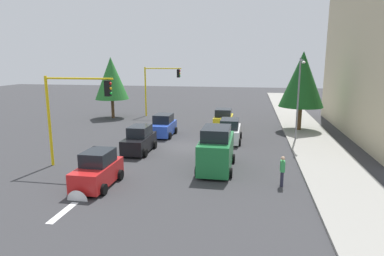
% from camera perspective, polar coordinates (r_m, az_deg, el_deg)
% --- Properties ---
extents(ground_plane, '(120.00, 120.00, 0.00)m').
position_cam_1_polar(ground_plane, '(26.57, -1.70, -3.31)').
color(ground_plane, '#353538').
extents(sidewalk_kerb, '(80.00, 4.00, 0.15)m').
position_cam_1_polar(sidewalk_kerb, '(31.31, 19.47, -1.54)').
color(sidewalk_kerb, gray).
rests_on(sidewalk_kerb, ground).
extents(lane_arrow_near, '(2.40, 1.10, 1.10)m').
position_cam_1_polar(lane_arrow_near, '(17.35, -19.91, -12.36)').
color(lane_arrow_near, silver).
rests_on(lane_arrow_near, ground).
extents(traffic_signal_near_right, '(0.36, 4.59, 5.87)m').
position_cam_1_polar(traffic_signal_near_right, '(22.23, -19.71, 3.95)').
color(traffic_signal_near_right, yellow).
rests_on(traffic_signal_near_right, ground).
extents(traffic_signal_far_right, '(0.36, 4.59, 5.97)m').
position_cam_1_polar(traffic_signal_far_right, '(40.73, -5.65, 7.87)').
color(traffic_signal_far_right, yellow).
rests_on(traffic_signal_far_right, ground).
extents(street_lamp_curbside, '(2.15, 0.28, 7.00)m').
position_cam_1_polar(street_lamp_curbside, '(29.10, 17.93, 6.15)').
color(street_lamp_curbside, slate).
rests_on(street_lamp_curbside, ground).
extents(tree_opposite_side, '(3.92, 3.92, 7.15)m').
position_cam_1_polar(tree_opposite_side, '(40.60, -13.68, 8.27)').
color(tree_opposite_side, brown).
rests_on(tree_opposite_side, ground).
extents(tree_roadside_mid, '(4.19, 4.19, 7.65)m').
position_cam_1_polar(tree_roadside_mid, '(33.50, 18.39, 7.93)').
color(tree_roadside_mid, brown).
rests_on(tree_roadside_mid, ground).
extents(delivery_van_green, '(4.80, 2.22, 2.77)m').
position_cam_1_polar(delivery_van_green, '(21.08, 4.21, -3.72)').
color(delivery_van_green, '#1E7238').
rests_on(delivery_van_green, ground).
extents(car_white, '(4.06, 2.00, 1.98)m').
position_cam_1_polar(car_white, '(28.32, 6.49, -0.57)').
color(car_white, white).
rests_on(car_white, ground).
extents(car_black, '(3.89, 1.93, 1.98)m').
position_cam_1_polar(car_black, '(25.35, -9.02, -2.10)').
color(car_black, black).
rests_on(car_black, ground).
extents(car_blue, '(3.73, 2.06, 1.98)m').
position_cam_1_polar(car_blue, '(30.45, -4.98, 0.32)').
color(car_blue, blue).
rests_on(car_blue, ground).
extents(car_yellow, '(3.65, 2.10, 1.98)m').
position_cam_1_polar(car_yellow, '(34.04, 5.41, 1.52)').
color(car_yellow, yellow).
rests_on(car_yellow, ground).
extents(car_red, '(3.61, 1.92, 1.98)m').
position_cam_1_polar(car_red, '(19.12, -15.88, -7.00)').
color(car_red, red).
rests_on(car_red, ground).
extents(pedestrian_crossing, '(0.40, 0.24, 1.70)m').
position_cam_1_polar(pedestrian_crossing, '(19.01, 15.24, -7.02)').
color(pedestrian_crossing, '#262638').
rests_on(pedestrian_crossing, ground).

